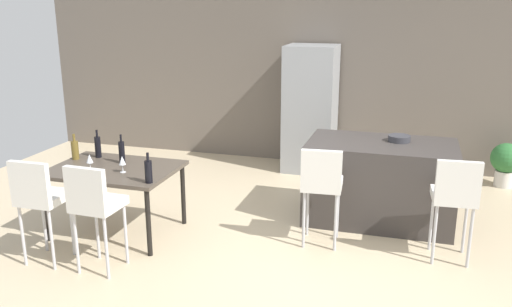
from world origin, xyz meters
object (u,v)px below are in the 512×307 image
(wine_bottle_near, at_px, (148,171))
(refrigerator, at_px, (310,109))
(wine_glass_middle, at_px, (89,159))
(dining_chair_near, at_px, (39,195))
(potted_plant, at_px, (506,161))
(wine_glass_left, at_px, (122,161))
(wine_bottle_right, at_px, (122,152))
(wine_bottle_inner, at_px, (98,147))
(dining_table, at_px, (114,173))
(fruit_bowl, at_px, (399,138))
(bar_chair_middle, at_px, (455,194))
(dining_chair_far, at_px, (94,201))
(bar_chair_left, at_px, (322,181))
(kitchen_island, at_px, (380,182))
(wine_bottle_end, at_px, (75,150))

(wine_bottle_near, relative_size, refrigerator, 0.17)
(wine_glass_middle, bearing_deg, dining_chair_near, -99.15)
(potted_plant, bearing_deg, refrigerator, 179.79)
(dining_chair_near, bearing_deg, wine_glass_left, 56.72)
(wine_bottle_right, xyz_separation_m, potted_plant, (4.26, 2.66, -0.51))
(wine_bottle_inner, bearing_deg, dining_table, -38.32)
(wine_bottle_inner, xyz_separation_m, wine_glass_left, (0.55, -0.41, -0.00))
(wine_glass_left, distance_m, fruit_bowl, 3.04)
(dining_chair_near, distance_m, fruit_bowl, 3.82)
(bar_chair_middle, relative_size, dining_chair_far, 1.00)
(dining_chair_near, relative_size, wine_bottle_near, 3.46)
(dining_table, bearing_deg, dining_chair_near, -109.42)
(bar_chair_left, distance_m, potted_plant, 3.29)
(bar_chair_left, bearing_deg, potted_plant, 50.42)
(wine_bottle_near, xyz_separation_m, potted_plant, (3.67, 3.16, -0.50))
(wine_bottle_near, relative_size, wine_glass_left, 1.75)
(bar_chair_left, distance_m, dining_chair_near, 2.72)
(bar_chair_left, bearing_deg, wine_bottle_inner, -179.65)
(wine_bottle_near, bearing_deg, refrigerator, 72.94)
(kitchen_island, distance_m, wine_bottle_inner, 3.22)
(bar_chair_middle, height_order, dining_table, bar_chair_middle)
(wine_glass_left, height_order, wine_glass_middle, same)
(dining_table, relative_size, refrigerator, 0.71)
(wine_glass_left, bearing_deg, fruit_bowl, 27.38)
(dining_table, height_order, wine_bottle_end, wine_bottle_end)
(bar_chair_left, distance_m, wine_bottle_inner, 2.55)
(dining_table, height_order, wine_glass_middle, wine_glass_middle)
(kitchen_island, distance_m, wine_glass_left, 2.86)
(dining_chair_near, height_order, wine_glass_left, dining_chair_near)
(wine_bottle_end, height_order, wine_bottle_inner, wine_bottle_inner)
(kitchen_island, relative_size, refrigerator, 0.89)
(wine_bottle_right, bearing_deg, wine_bottle_near, -40.91)
(bar_chair_left, relative_size, bar_chair_middle, 1.00)
(kitchen_island, height_order, potted_plant, kitchen_island)
(wine_bottle_inner, bearing_deg, wine_bottle_right, -18.08)
(wine_glass_middle, distance_m, potted_plant, 5.38)
(wine_glass_left, bearing_deg, wine_bottle_inner, 143.05)
(kitchen_island, xyz_separation_m, fruit_bowl, (0.18, 0.12, 0.50))
(wine_bottle_right, xyz_separation_m, fruit_bowl, (2.87, 1.11, 0.09))
(dining_chair_far, relative_size, wine_bottle_near, 3.46)
(wine_bottle_inner, distance_m, potted_plant, 5.30)
(bar_chair_middle, distance_m, wine_bottle_end, 4.02)
(bar_chair_left, xyz_separation_m, wine_bottle_right, (-2.17, -0.14, 0.17))
(wine_bottle_right, height_order, fruit_bowl, wine_bottle_right)
(kitchen_island, xyz_separation_m, wine_glass_middle, (-2.88, -1.32, 0.40))
(kitchen_island, bearing_deg, wine_bottle_near, -144.66)
(dining_chair_near, relative_size, fruit_bowl, 4.26)
(dining_chair_near, relative_size, wine_bottle_end, 3.63)
(bar_chair_middle, xyz_separation_m, wine_glass_left, (-3.26, -0.43, 0.17))
(dining_chair_near, height_order, wine_bottle_inner, wine_bottle_inner)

